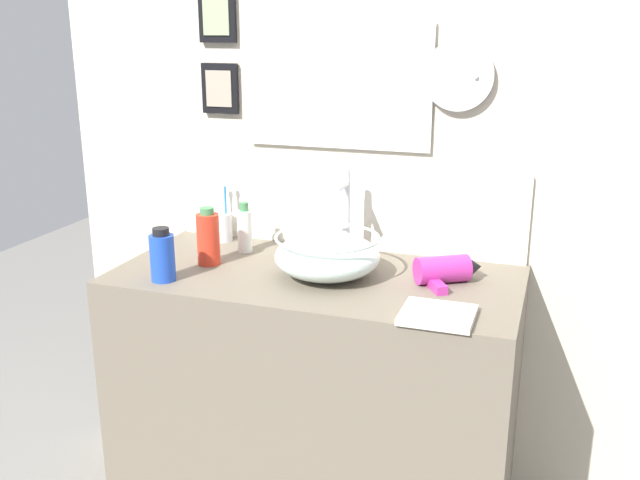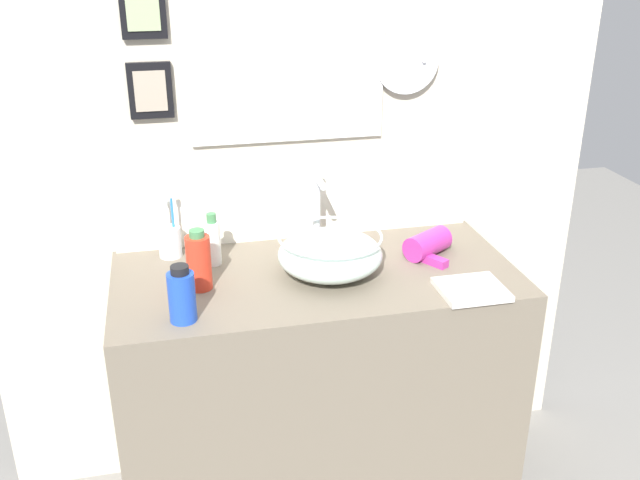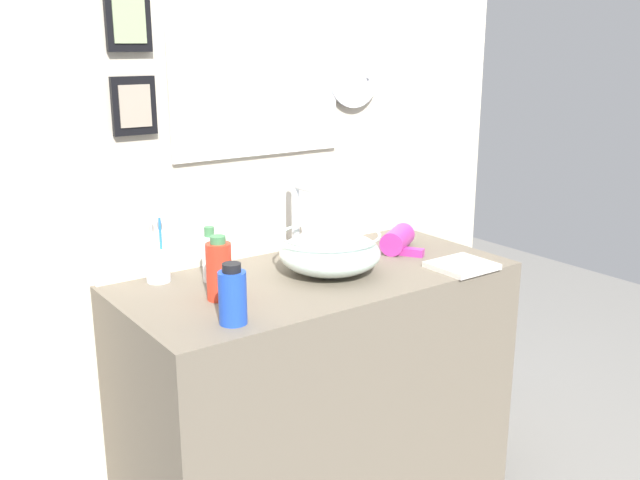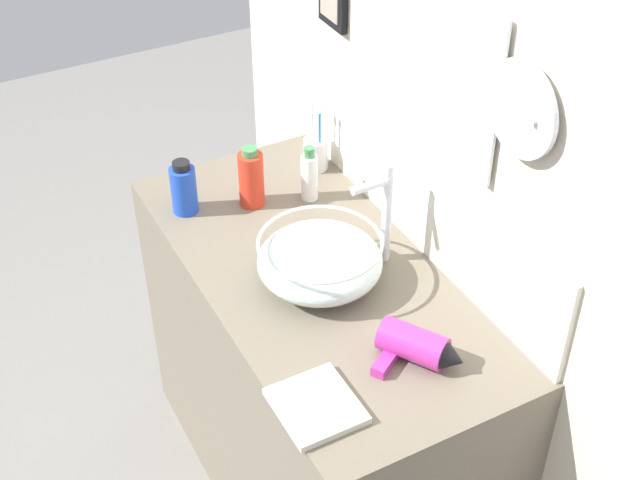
{
  "view_description": "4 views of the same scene",
  "coord_description": "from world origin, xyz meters",
  "px_view_note": "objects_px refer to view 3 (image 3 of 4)",
  "views": [
    {
      "loc": [
        0.63,
        -1.79,
        1.5
      ],
      "look_at": [
        0.01,
        0.0,
        0.93
      ],
      "focal_mm": 40.0,
      "sensor_mm": 36.0,
      "label": 1
    },
    {
      "loc": [
        -0.39,
        -1.77,
        1.72
      ],
      "look_at": [
        0.01,
        0.0,
        0.93
      ],
      "focal_mm": 40.0,
      "sensor_mm": 36.0,
      "label": 2
    },
    {
      "loc": [
        -1.14,
        -1.59,
        1.48
      ],
      "look_at": [
        0.01,
        0.0,
        0.93
      ],
      "focal_mm": 40.0,
      "sensor_mm": 36.0,
      "label": 3
    },
    {
      "loc": [
        1.44,
        -0.77,
        2.2
      ],
      "look_at": [
        0.01,
        0.0,
        0.93
      ],
      "focal_mm": 50.0,
      "sensor_mm": 36.0,
      "label": 4
    }
  ],
  "objects_px": {
    "glass_bowl_sink": "(330,252)",
    "hand_towel": "(462,266)",
    "soap_dispenser": "(219,270)",
    "faucet": "(297,211)",
    "hair_drier": "(400,239)",
    "spray_bottle": "(233,296)",
    "toothbrush_cup": "(158,265)",
    "lotion_bottle": "(210,257)"
  },
  "relations": [
    {
      "from": "faucet",
      "to": "lotion_bottle",
      "type": "height_order",
      "value": "faucet"
    },
    {
      "from": "spray_bottle",
      "to": "hand_towel",
      "type": "bearing_deg",
      "value": -1.41
    },
    {
      "from": "spray_bottle",
      "to": "hair_drier",
      "type": "bearing_deg",
      "value": 17.66
    },
    {
      "from": "spray_bottle",
      "to": "glass_bowl_sink",
      "type": "bearing_deg",
      "value": 22.72
    },
    {
      "from": "faucet",
      "to": "toothbrush_cup",
      "type": "relative_size",
      "value": 1.33
    },
    {
      "from": "glass_bowl_sink",
      "to": "hand_towel",
      "type": "relative_size",
      "value": 1.69
    },
    {
      "from": "hair_drier",
      "to": "soap_dispenser",
      "type": "bearing_deg",
      "value": -174.25
    },
    {
      "from": "glass_bowl_sink",
      "to": "hand_towel",
      "type": "height_order",
      "value": "glass_bowl_sink"
    },
    {
      "from": "soap_dispenser",
      "to": "toothbrush_cup",
      "type": "bearing_deg",
      "value": 107.41
    },
    {
      "from": "toothbrush_cup",
      "to": "lotion_bottle",
      "type": "distance_m",
      "value": 0.15
    },
    {
      "from": "soap_dispenser",
      "to": "glass_bowl_sink",
      "type": "bearing_deg",
      "value": 1.21
    },
    {
      "from": "faucet",
      "to": "spray_bottle",
      "type": "distance_m",
      "value": 0.54
    },
    {
      "from": "faucet",
      "to": "hand_towel",
      "type": "xyz_separation_m",
      "value": [
        0.34,
        -0.36,
        -0.14
      ]
    },
    {
      "from": "toothbrush_cup",
      "to": "soap_dispenser",
      "type": "bearing_deg",
      "value": -72.59
    },
    {
      "from": "soap_dispenser",
      "to": "lotion_bottle",
      "type": "relative_size",
      "value": 1.09
    },
    {
      "from": "spray_bottle",
      "to": "soap_dispenser",
      "type": "distance_m",
      "value": 0.17
    },
    {
      "from": "glass_bowl_sink",
      "to": "hand_towel",
      "type": "xyz_separation_m",
      "value": [
        0.34,
        -0.19,
        -0.05
      ]
    },
    {
      "from": "toothbrush_cup",
      "to": "soap_dispenser",
      "type": "relative_size",
      "value": 1.19
    },
    {
      "from": "soap_dispenser",
      "to": "hand_towel",
      "type": "distance_m",
      "value": 0.73
    },
    {
      "from": "hair_drier",
      "to": "hand_towel",
      "type": "xyz_separation_m",
      "value": [
        0.02,
        -0.25,
        -0.03
      ]
    },
    {
      "from": "toothbrush_cup",
      "to": "hand_towel",
      "type": "bearing_deg",
      "value": -27.95
    },
    {
      "from": "glass_bowl_sink",
      "to": "faucet",
      "type": "xyz_separation_m",
      "value": [
        0.0,
        0.17,
        0.09
      ]
    },
    {
      "from": "faucet",
      "to": "spray_bottle",
      "type": "xyz_separation_m",
      "value": [
        -0.42,
        -0.34,
        -0.08
      ]
    },
    {
      "from": "spray_bottle",
      "to": "toothbrush_cup",
      "type": "bearing_deg",
      "value": 92.66
    },
    {
      "from": "toothbrush_cup",
      "to": "lotion_bottle",
      "type": "relative_size",
      "value": 1.3
    },
    {
      "from": "hair_drier",
      "to": "spray_bottle",
      "type": "xyz_separation_m",
      "value": [
        -0.74,
        -0.24,
        0.03
      ]
    },
    {
      "from": "glass_bowl_sink",
      "to": "lotion_bottle",
      "type": "distance_m",
      "value": 0.34
    },
    {
      "from": "faucet",
      "to": "hand_towel",
      "type": "bearing_deg",
      "value": -46.36
    },
    {
      "from": "hair_drier",
      "to": "lotion_bottle",
      "type": "relative_size",
      "value": 1.25
    },
    {
      "from": "toothbrush_cup",
      "to": "soap_dispenser",
      "type": "xyz_separation_m",
      "value": [
        0.07,
        -0.23,
        0.03
      ]
    },
    {
      "from": "spray_bottle",
      "to": "soap_dispenser",
      "type": "xyz_separation_m",
      "value": [
        0.05,
        0.17,
        0.01
      ]
    },
    {
      "from": "faucet",
      "to": "hair_drier",
      "type": "xyz_separation_m",
      "value": [
        0.32,
        -0.11,
        -0.12
      ]
    },
    {
      "from": "hair_drier",
      "to": "spray_bottle",
      "type": "relative_size",
      "value": 1.31
    },
    {
      "from": "hair_drier",
      "to": "toothbrush_cup",
      "type": "xyz_separation_m",
      "value": [
        -0.76,
        0.16,
        0.01
      ]
    },
    {
      "from": "faucet",
      "to": "hand_towel",
      "type": "relative_size",
      "value": 1.56
    },
    {
      "from": "glass_bowl_sink",
      "to": "hand_towel",
      "type": "bearing_deg",
      "value": -29.3
    },
    {
      "from": "hair_drier",
      "to": "soap_dispenser",
      "type": "relative_size",
      "value": 1.15
    },
    {
      "from": "spray_bottle",
      "to": "lotion_bottle",
      "type": "height_order",
      "value": "lotion_bottle"
    },
    {
      "from": "hair_drier",
      "to": "hand_towel",
      "type": "relative_size",
      "value": 1.13
    },
    {
      "from": "hand_towel",
      "to": "soap_dispenser",
      "type": "bearing_deg",
      "value": 165.31
    },
    {
      "from": "hair_drier",
      "to": "toothbrush_cup",
      "type": "bearing_deg",
      "value": 168.21
    },
    {
      "from": "faucet",
      "to": "soap_dispenser",
      "type": "xyz_separation_m",
      "value": [
        -0.36,
        -0.17,
        -0.07
      ]
    }
  ]
}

